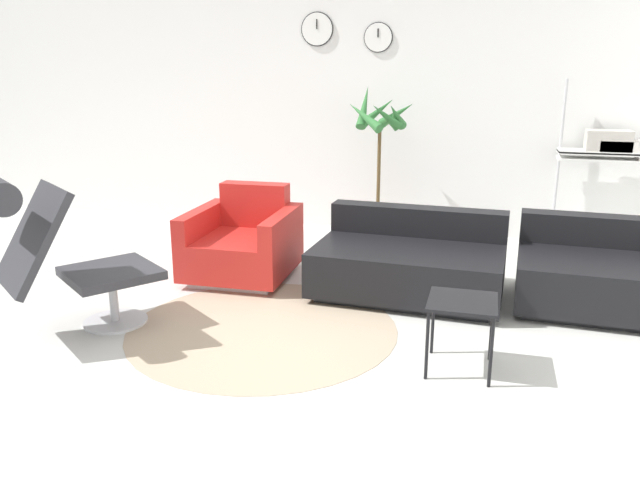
% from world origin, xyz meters
% --- Properties ---
extents(ground_plane, '(12.00, 12.00, 0.00)m').
position_xyz_m(ground_plane, '(0.00, 0.00, 0.00)').
color(ground_plane, silver).
extents(wall_back, '(12.00, 0.09, 2.80)m').
position_xyz_m(wall_back, '(-0.00, 2.77, 1.40)').
color(wall_back, white).
rests_on(wall_back, ground_plane).
extents(round_rug, '(1.85, 1.85, 0.01)m').
position_xyz_m(round_rug, '(-0.14, -0.19, 0.00)').
color(round_rug, tan).
rests_on(round_rug, ground_plane).
extents(lounge_chair, '(1.06, 1.16, 1.11)m').
position_xyz_m(lounge_chair, '(-1.38, -0.64, 0.65)').
color(lounge_chair, '#BCBCC1').
rests_on(lounge_chair, ground_plane).
extents(armchair_red, '(0.86, 0.92, 0.76)m').
position_xyz_m(armchair_red, '(-0.69, 0.84, 0.27)').
color(armchair_red, silver).
rests_on(armchair_red, ground_plane).
extents(couch_low, '(1.49, 1.02, 0.63)m').
position_xyz_m(couch_low, '(0.74, 0.80, 0.24)').
color(couch_low, black).
rests_on(couch_low, ground_plane).
extents(couch_second, '(1.20, 1.00, 0.63)m').
position_xyz_m(couch_second, '(2.13, 0.86, 0.24)').
color(couch_second, black).
rests_on(couch_second, ground_plane).
extents(side_table, '(0.39, 0.39, 0.44)m').
position_xyz_m(side_table, '(1.20, -0.44, 0.39)').
color(side_table, black).
rests_on(side_table, ground_plane).
extents(potted_plant, '(0.70, 0.71, 1.59)m').
position_xyz_m(potted_plant, '(0.23, 2.21, 0.78)').
color(potted_plant, brown).
rests_on(potted_plant, ground_plane).
extents(shelf_unit, '(1.08, 0.28, 1.64)m').
position_xyz_m(shelf_unit, '(2.50, 2.51, 0.99)').
color(shelf_unit, '#BCBCC1').
rests_on(shelf_unit, ground_plane).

